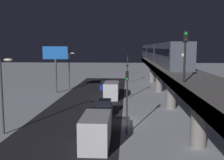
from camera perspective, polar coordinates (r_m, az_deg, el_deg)
name	(u,v)px	position (r m, az deg, el deg)	size (l,w,h in m)	color
ground_plane	(121,122)	(31.05, 1.93, -9.14)	(240.00, 240.00, 0.00)	silver
avenue_asphalt	(75,121)	(31.64, -7.99, -8.89)	(11.00, 87.45, 0.01)	#28282D
elevated_railway	(182,79)	(30.64, 14.99, 0.22)	(5.00, 87.45, 5.96)	gray
subway_train	(156,52)	(57.78, 9.68, 6.07)	(2.94, 55.47, 3.40)	#4C5160
rail_signal	(185,47)	(21.14, 15.68, 6.85)	(0.36, 0.41, 4.00)	black
sedan_blue	(105,85)	(55.25, -1.53, -1.12)	(1.91, 4.28, 1.97)	navy
sedan_silver_2	(105,108)	(34.26, -1.60, -6.21)	(1.80, 4.20, 1.97)	#B2B2B7
box_truck	(97,128)	(24.36, -3.25, -10.44)	(2.40, 7.40, 2.80)	black
delivery_van	(112,90)	(45.66, -0.06, -2.15)	(2.40, 7.40, 2.80)	silver
traffic_light_near	(127,93)	(25.73, 3.29, -2.96)	(0.32, 0.44, 6.40)	#2D2D2D
traffic_light_mid	(127,74)	(44.33, 3.36, 1.28)	(0.32, 0.44, 6.40)	#2D2D2D
traffic_light_far	(127,66)	(63.03, 3.38, 3.01)	(0.32, 0.44, 6.40)	#2D2D2D
traffic_light_distant	(127,62)	(81.75, 3.40, 3.94)	(0.32, 0.44, 6.40)	#2D2D2D
commercial_billboard	(55,57)	(50.77, -12.25, 4.85)	(4.80, 0.36, 8.90)	#4C4C51
street_lamp_near	(4,87)	(27.92, -22.56, -1.42)	(1.35, 0.44, 7.65)	#38383D
street_lamp_far	(70,66)	(56.28, -9.13, 3.07)	(1.35, 0.44, 7.65)	#38383D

